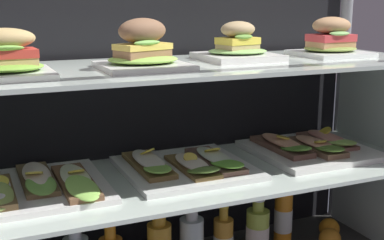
% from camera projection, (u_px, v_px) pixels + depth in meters
% --- Properties ---
extents(case_frame, '(1.41, 0.50, 0.90)m').
position_uv_depth(case_frame, '(175.00, 115.00, 1.48)').
color(case_frame, gray).
rests_on(case_frame, ground).
extents(riser_lower_tier, '(1.33, 0.43, 0.32)m').
position_uv_depth(riser_lower_tier, '(192.00, 231.00, 1.44)').
color(riser_lower_tier, silver).
rests_on(riser_lower_tier, case_base_deck).
extents(shelf_lower_glass, '(1.35, 0.44, 0.01)m').
position_uv_depth(shelf_lower_glass, '(192.00, 175.00, 1.40)').
color(shelf_lower_glass, silver).
rests_on(shelf_lower_glass, riser_lower_tier).
extents(riser_upper_tier, '(1.33, 0.43, 0.29)m').
position_uv_depth(riser_upper_tier, '(192.00, 122.00, 1.37)').
color(riser_upper_tier, silver).
rests_on(riser_upper_tier, shelf_lower_glass).
extents(shelf_upper_glass, '(1.35, 0.44, 0.01)m').
position_uv_depth(shelf_upper_glass, '(192.00, 66.00, 1.34)').
color(shelf_upper_glass, silver).
rests_on(shelf_upper_glass, riser_upper_tier).
extents(plated_roll_sandwich_left_of_center, '(0.19, 0.19, 0.10)m').
position_uv_depth(plated_roll_sandwich_left_of_center, '(5.00, 60.00, 1.09)').
color(plated_roll_sandwich_left_of_center, white).
rests_on(plated_roll_sandwich_left_of_center, shelf_upper_glass).
extents(plated_roll_sandwich_far_left, '(0.21, 0.21, 0.12)m').
position_uv_depth(plated_roll_sandwich_far_left, '(143.00, 51.00, 1.24)').
color(plated_roll_sandwich_far_left, white).
rests_on(plated_roll_sandwich_far_left, shelf_upper_glass).
extents(plated_roll_sandwich_mid_right, '(0.20, 0.20, 0.11)m').
position_uv_depth(plated_roll_sandwich_mid_right, '(238.00, 48.00, 1.42)').
color(plated_roll_sandwich_mid_right, white).
rests_on(plated_roll_sandwich_mid_right, shelf_upper_glass).
extents(plated_roll_sandwich_center, '(0.19, 0.19, 0.11)m').
position_uv_depth(plated_roll_sandwich_center, '(331.00, 41.00, 1.53)').
color(plated_roll_sandwich_center, white).
rests_on(plated_roll_sandwich_center, shelf_upper_glass).
extents(open_sandwich_tray_far_right, '(0.34, 0.35, 0.06)m').
position_uv_depth(open_sandwich_tray_far_right, '(37.00, 186.00, 1.26)').
color(open_sandwich_tray_far_right, white).
rests_on(open_sandwich_tray_far_right, shelf_lower_glass).
extents(open_sandwich_tray_mid_right, '(0.34, 0.34, 0.06)m').
position_uv_depth(open_sandwich_tray_mid_right, '(186.00, 165.00, 1.41)').
color(open_sandwich_tray_mid_right, white).
rests_on(open_sandwich_tray_mid_right, shelf_lower_glass).
extents(open_sandwich_tray_left_of_center, '(0.34, 0.34, 0.06)m').
position_uv_depth(open_sandwich_tray_left_of_center, '(309.00, 147.00, 1.58)').
color(open_sandwich_tray_left_of_center, white).
rests_on(open_sandwich_tray_left_of_center, shelf_lower_glass).
extents(juice_bottle_front_fourth, '(0.06, 0.06, 0.19)m').
position_uv_depth(juice_bottle_front_fourth, '(223.00, 240.00, 1.57)').
color(juice_bottle_front_fourth, gold).
rests_on(juice_bottle_front_fourth, case_base_deck).
extents(juice_bottle_front_middle, '(0.07, 0.07, 0.21)m').
position_uv_depth(juice_bottle_front_middle, '(257.00, 232.00, 1.59)').
color(juice_bottle_front_middle, '#B4CA47').
rests_on(juice_bottle_front_middle, case_base_deck).
extents(juice_bottle_front_left_end, '(0.06, 0.06, 0.25)m').
position_uv_depth(juice_bottle_front_left_end, '(283.00, 218.00, 1.66)').
color(juice_bottle_front_left_end, orange).
rests_on(juice_bottle_front_left_end, case_base_deck).
extents(orange_fruit_beside_bottles, '(0.07, 0.07, 0.07)m').
position_uv_depth(orange_fruit_beside_bottles, '(330.00, 239.00, 1.66)').
color(orange_fruit_beside_bottles, orange).
rests_on(orange_fruit_beside_bottles, case_base_deck).
extents(orange_fruit_near_left_post, '(0.07, 0.07, 0.07)m').
position_uv_depth(orange_fruit_near_left_post, '(329.00, 228.00, 1.74)').
color(orange_fruit_near_left_post, orange).
rests_on(orange_fruit_near_left_post, case_base_deck).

